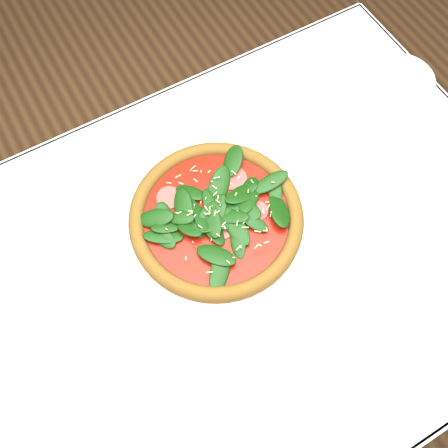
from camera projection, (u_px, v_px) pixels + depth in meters
ground at (222, 349)px, 1.56m from camera, size 6.00×6.00×0.00m
dining_table at (220, 285)px, 0.97m from camera, size 1.21×0.81×0.75m
plate at (216, 221)px, 0.91m from camera, size 0.36×0.36×0.02m
pizza at (216, 216)px, 0.89m from camera, size 0.39×0.39×0.04m
saucer_far at (402, 79)px, 1.05m from camera, size 0.14×0.14×0.01m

